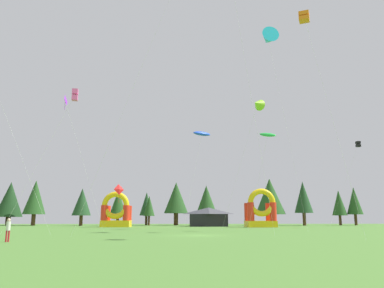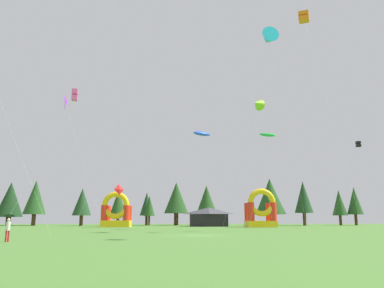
{
  "view_description": "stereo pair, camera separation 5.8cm",
  "coord_description": "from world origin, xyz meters",
  "views": [
    {
      "loc": [
        -1.88,
        -35.75,
        1.68
      ],
      "look_at": [
        0.0,
        13.18,
        11.19
      ],
      "focal_mm": 35.24,
      "sensor_mm": 36.0,
      "label": 1
    },
    {
      "loc": [
        -1.83,
        -35.76,
        1.68
      ],
      "look_at": [
        0.0,
        13.18,
        11.19
      ],
      "focal_mm": 35.24,
      "sensor_mm": 36.0,
      "label": 2
    }
  ],
  "objects": [
    {
      "name": "kite_pink_box",
      "position": [
        -11.31,
        -2.55,
        12.57
      ],
      "size": [
        5.6,
        1.1,
        13.15
      ],
      "color": "#EA599E",
      "rests_on": "ground_plane"
    },
    {
      "name": "inflatable_blue_arch",
      "position": [
        12.19,
        28.26,
        2.34
      ],
      "size": [
        4.87,
        4.06,
        6.39
      ],
      "color": "yellow",
      "rests_on": "ground_plane"
    },
    {
      "name": "tree_row_8",
      "position": [
        17.07,
        41.3,
        5.81
      ],
      "size": [
        6.05,
        6.05,
        9.48
      ],
      "color": "#4C331E",
      "rests_on": "ground_plane"
    },
    {
      "name": "tree_row_7",
      "position": [
        4.06,
        41.95,
        5.27
      ],
      "size": [
        3.99,
        3.99,
        8.07
      ],
      "color": "#4C331E",
      "rests_on": "ground_plane"
    },
    {
      "name": "kite_cyan_delta",
      "position": [
        9.36,
        7.58,
        23.65
      ],
      "size": [
        4.88,
        2.37,
        24.85
      ],
      "color": "#19B7CC",
      "rests_on": "ground_plane"
    },
    {
      "name": "tree_row_10",
      "position": [
        31.81,
        42.33,
        4.56
      ],
      "size": [
        2.98,
        2.98,
        7.21
      ],
      "color": "#4C331E",
      "rests_on": "ground_plane"
    },
    {
      "name": "tree_row_2",
      "position": [
        -20.79,
        40.38,
        4.6
      ],
      "size": [
        3.7,
        3.7,
        7.31
      ],
      "color": "#4C331E",
      "rests_on": "ground_plane"
    },
    {
      "name": "kite_orange_box",
      "position": [
        9.1,
        -5.93,
        18.85
      ],
      "size": [
        3.74,
        1.95,
        19.29
      ],
      "color": "orange",
      "rests_on": "ground_plane"
    },
    {
      "name": "kite_lime_delta",
      "position": [
        7.43,
        6.35,
        14.7
      ],
      "size": [
        4.96,
        4.58,
        15.4
      ],
      "color": "#8CD826",
      "rests_on": "ground_plane"
    },
    {
      "name": "kite_blue_parafoil",
      "position": [
        1.66,
        18.48,
        13.78
      ],
      "size": [
        4.3,
        3.15,
        14.27
      ],
      "color": "blue",
      "rests_on": "ground_plane"
    },
    {
      "name": "tree_row_3",
      "position": [
        -14.33,
        44.76,
        4.81
      ],
      "size": [
        3.3,
        3.3,
        7.39
      ],
      "color": "#4C331E",
      "rests_on": "ground_plane"
    },
    {
      "name": "tree_row_9",
      "position": [
        23.66,
        40.4,
        5.61
      ],
      "size": [
        3.67,
        3.67,
        8.83
      ],
      "color": "#4C331E",
      "rests_on": "ground_plane"
    },
    {
      "name": "kite_purple_diamond",
      "position": [
        -15.02,
        6.73,
        14.77
      ],
      "size": [
        4.53,
        4.77,
        15.39
      ],
      "color": "purple",
      "rests_on": "ground_plane"
    },
    {
      "name": "tree_row_1",
      "position": [
        -30.8,
        42.52,
        5.59
      ],
      "size": [
        4.41,
        4.41,
        9.06
      ],
      "color": "#4C331E",
      "rests_on": "ground_plane"
    },
    {
      "name": "tree_row_5",
      "position": [
        -7.63,
        42.32,
        3.88
      ],
      "size": [
        2.3,
        2.3,
        5.95
      ],
      "color": "#4C331E",
      "rests_on": "ground_plane"
    },
    {
      "name": "kite_red_diamond",
      "position": [
        -11.46,
        27.03,
        6.07
      ],
      "size": [
        3.2,
        1.1,
        6.75
      ],
      "color": "red",
      "rests_on": "ground_plane"
    },
    {
      "name": "tree_row_0",
      "position": [
        -36.82,
        44.88,
        5.26
      ],
      "size": [
        5.41,
        5.41,
        8.9
      ],
      "color": "#4C331E",
      "rests_on": "ground_plane"
    },
    {
      "name": "tree_row_6",
      "position": [
        -2.16,
        44.64,
        5.63
      ],
      "size": [
        5.05,
        5.05,
        8.93
      ],
      "color": "#4C331E",
      "rests_on": "ground_plane"
    },
    {
      "name": "festival_tent",
      "position": [
        3.77,
        33.6,
        1.69
      ],
      "size": [
        6.76,
        3.01,
        3.38
      ],
      "color": "black",
      "rests_on": "ground_plane"
    },
    {
      "name": "tree_row_11",
      "position": [
        35.03,
        42.2,
        4.98
      ],
      "size": [
        3.19,
        3.19,
        7.84
      ],
      "color": "#4C331E",
      "rests_on": "ground_plane"
    },
    {
      "name": "tree_row_4",
      "position": [
        -8.37,
        44.73,
        4.36
      ],
      "size": [
        2.88,
        2.88,
        6.82
      ],
      "color": "#4C331E",
      "rests_on": "ground_plane"
    },
    {
      "name": "ground_plane",
      "position": [
        0.0,
        0.0,
        0.0
      ],
      "size": [
        120.0,
        120.0,
        0.0
      ],
      "primitive_type": "plane",
      "color": "#47752D"
    },
    {
      "name": "kite_green_parafoil",
      "position": [
        9.53,
        10.54,
        11.93
      ],
      "size": [
        3.74,
        2.22,
        12.51
      ],
      "color": "green",
      "rests_on": "ground_plane"
    },
    {
      "name": "inflatable_red_slide",
      "position": [
        -12.4,
        30.45,
        2.1
      ],
      "size": [
        4.87,
        4.09,
        5.96
      ],
      "color": "yellow",
      "rests_on": "ground_plane"
    },
    {
      "name": "person_midfield",
      "position": [
        -13.51,
        -8.78,
        0.95
      ],
      "size": [
        0.38,
        0.38,
        1.6
      ],
      "rotation": [
        0.0,
        0.0,
        3.74
      ],
      "color": "#B21E26",
      "rests_on": "ground_plane"
    },
    {
      "name": "kite_black_box",
      "position": [
        27.42,
        23.2,
        13.28
      ],
      "size": [
        6.06,
        0.64,
        13.78
      ],
      "color": "black",
      "rests_on": "ground_plane"
    }
  ]
}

